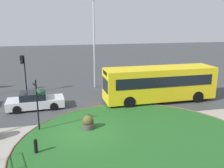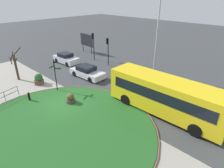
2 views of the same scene
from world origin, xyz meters
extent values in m
plane|color=#3D3F42|center=(0.00, 0.00, 0.00)|extent=(120.00, 120.00, 0.00)
cube|color=#9E998E|center=(0.00, -2.04, 0.01)|extent=(32.00, 7.93, 0.02)
cylinder|color=#235B23|center=(2.98, -2.36, 0.05)|extent=(14.04, 14.04, 0.10)
torus|color=brown|center=(2.98, -2.36, 0.06)|extent=(14.35, 14.35, 0.11)
cylinder|color=black|center=(-2.75, 1.00, 1.64)|extent=(0.09, 0.09, 3.28)
sphere|color=black|center=(-2.75, 1.00, 3.33)|extent=(0.10, 0.10, 0.10)
cube|color=black|center=(-2.88, 1.30, 3.00)|extent=(0.24, 0.52, 0.15)
cube|color=#195128|center=(-2.60, 0.65, 2.73)|extent=(0.31, 0.64, 0.15)
cube|color=#195128|center=(-2.49, 1.23, 2.43)|extent=(0.48, 0.43, 0.15)
cylinder|color=black|center=(-2.74, -1.91, 0.39)|extent=(0.19, 0.19, 0.77)
sphere|color=black|center=(-2.74, -1.91, 0.81)|extent=(0.18, 0.18, 0.18)
cylinder|color=black|center=(-4.58, -2.16, 0.49)|extent=(0.04, 0.04, 0.98)
cylinder|color=black|center=(-4.24, -3.50, 0.49)|extent=(0.04, 0.04, 0.98)
cube|color=yellow|center=(7.14, 5.00, 1.63)|extent=(9.68, 2.65, 2.71)
cube|color=black|center=(7.16, 3.76, 2.01)|extent=(8.48, 0.18, 0.88)
cube|color=black|center=(7.11, 6.25, 2.01)|extent=(8.48, 0.18, 0.88)
cube|color=black|center=(2.31, 4.91, 1.77)|extent=(0.06, 2.02, 1.10)
cube|color=black|center=(2.31, 4.91, 2.77)|extent=(0.05, 1.36, 0.28)
cylinder|color=black|center=(4.08, 3.81, 0.50)|extent=(1.01, 0.32, 1.00)
cylinder|color=black|center=(4.03, 6.08, 0.50)|extent=(1.01, 0.32, 1.00)
cylinder|color=black|center=(10.24, 3.93, 0.50)|extent=(1.01, 0.32, 1.00)
cylinder|color=black|center=(10.20, 6.20, 0.50)|extent=(1.01, 0.32, 1.00)
cube|color=silver|center=(-9.34, 6.56, 0.56)|extent=(4.10, 1.94, 0.78)
cube|color=black|center=(-9.50, 6.55, 1.20)|extent=(1.88, 1.63, 0.50)
cube|color=#EAEACC|center=(-7.34, 7.18, 0.60)|extent=(0.03, 0.20, 0.12)
cube|color=#EAEACC|center=(-7.30, 6.12, 0.60)|extent=(0.03, 0.20, 0.12)
cylinder|color=black|center=(-8.13, 7.41, 0.32)|extent=(0.65, 0.25, 0.64)
cylinder|color=black|center=(-8.06, 5.82, 0.32)|extent=(0.65, 0.25, 0.64)
cylinder|color=black|center=(-10.62, 7.30, 0.32)|extent=(0.65, 0.25, 0.64)
cylinder|color=black|center=(-10.55, 5.71, 0.32)|extent=(0.65, 0.25, 0.64)
cube|color=silver|center=(-3.26, 5.43, 0.50)|extent=(4.50, 2.08, 0.64)
cube|color=black|center=(-3.44, 5.42, 1.09)|extent=(2.05, 1.73, 0.54)
cube|color=#EAEACC|center=(-1.08, 6.10, 0.53)|extent=(0.03, 0.20, 0.12)
cube|color=#EAEACC|center=(-1.02, 4.99, 0.53)|extent=(0.03, 0.20, 0.12)
cylinder|color=black|center=(-1.94, 6.34, 0.32)|extent=(0.65, 0.25, 0.64)
cylinder|color=black|center=(-1.85, 4.66, 0.32)|extent=(0.65, 0.25, 0.64)
cylinder|color=black|center=(-4.67, 6.20, 0.32)|extent=(0.65, 0.25, 0.64)
cylinder|color=black|center=(-4.58, 4.51, 0.32)|extent=(0.65, 0.25, 0.64)
cylinder|color=black|center=(-7.61, 10.29, 1.96)|extent=(0.11, 0.11, 3.92)
cube|color=black|center=(-7.81, 10.33, 3.53)|extent=(0.31, 0.31, 0.78)
sphere|color=black|center=(-7.96, 10.36, 3.78)|extent=(0.16, 0.16, 0.16)
sphere|color=#F2A519|center=(-7.96, 10.36, 3.53)|extent=(0.16, 0.16, 0.16)
sphere|color=black|center=(-7.96, 10.36, 3.29)|extent=(0.16, 0.16, 0.16)
cylinder|color=black|center=(-4.46, 10.12, 1.85)|extent=(0.11, 0.11, 3.70)
cube|color=black|center=(-4.67, 10.17, 3.31)|extent=(0.32, 0.32, 0.78)
sphere|color=black|center=(-4.81, 10.21, 3.55)|extent=(0.16, 0.16, 0.16)
sphere|color=black|center=(-4.81, 10.21, 3.31)|extent=(0.16, 0.16, 0.16)
sphere|color=green|center=(-4.81, 10.21, 3.06)|extent=(0.16, 0.16, 0.16)
cylinder|color=#B7B7BC|center=(2.37, 10.83, 4.41)|extent=(0.16, 0.16, 8.83)
cylinder|color=black|center=(-12.61, 12.16, 1.06)|extent=(0.12, 0.12, 2.13)
cylinder|color=black|center=(-10.22, 11.98, 1.06)|extent=(0.12, 0.12, 2.13)
cube|color=#1E66B2|center=(-11.41, 12.07, 2.13)|extent=(3.20, 0.36, 1.84)
cube|color=black|center=(-11.42, 12.00, 2.13)|extent=(3.30, 0.28, 1.94)
cylinder|color=brown|center=(-5.56, 0.48, 0.25)|extent=(1.01, 1.01, 0.51)
sphere|color=#286028|center=(-5.56, 0.48, 0.79)|extent=(0.86, 0.86, 0.86)
cylinder|color=#47423D|center=(0.32, 0.51, 0.20)|extent=(0.82, 0.82, 0.40)
sphere|color=#4C4723|center=(0.32, 0.51, 0.63)|extent=(0.70, 0.70, 0.70)
cylinder|color=#423323|center=(-8.42, -0.62, 1.52)|extent=(0.26, 0.26, 3.04)
cylinder|color=#423323|center=(-8.56, -0.48, 2.16)|extent=(0.42, 0.44, 0.77)
cylinder|color=#423323|center=(-8.49, -0.99, 2.38)|extent=(0.83, 0.27, 0.67)
cylinder|color=#423323|center=(-8.76, -0.14, 3.11)|extent=(1.08, 0.83, 1.14)
cylinder|color=#423323|center=(-8.66, -0.72, 2.77)|extent=(0.35, 0.62, 0.98)
camera|label=1|loc=(-1.40, -14.09, 6.81)|focal=39.21mm
camera|label=2|loc=(13.42, -7.65, 9.03)|focal=30.60mm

